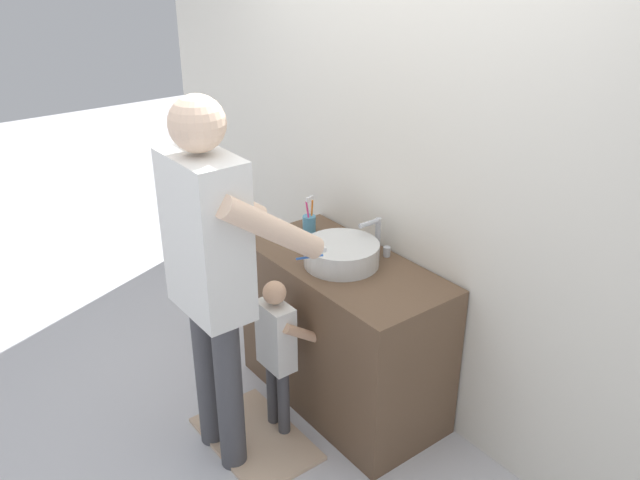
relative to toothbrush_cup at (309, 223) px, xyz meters
The scene contains 9 objects.
ground_plane 1.02m from the toothbrush_cup, 43.91° to the right, with size 14.00×14.00×0.00m, color silver.
back_wall 0.67m from the toothbrush_cup, 32.42° to the left, with size 4.40×0.08×2.70m.
vanity_cabinet 0.61m from the toothbrush_cup, 10.73° to the right, with size 1.11×0.54×0.81m, color brown.
sink_basin 0.40m from the toothbrush_cup, 13.55° to the right, with size 0.37×0.37×0.11m.
faucet 0.41m from the toothbrush_cup, 18.11° to the left, with size 0.18×0.14×0.18m.
toothbrush_cup is the anchor object (origin of this frame).
bath_mat 1.13m from the toothbrush_cup, 58.10° to the right, with size 0.64×0.40×0.02m, color #CCAD8E.
child_toddler 0.71m from the toothbrush_cup, 50.78° to the right, with size 0.26×0.26×0.84m.
adult_parent 0.86m from the toothbrush_cup, 65.39° to the right, with size 0.53×0.56×1.73m.
Camera 1 is at (2.17, -1.50, 2.28)m, focal length 36.64 mm.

